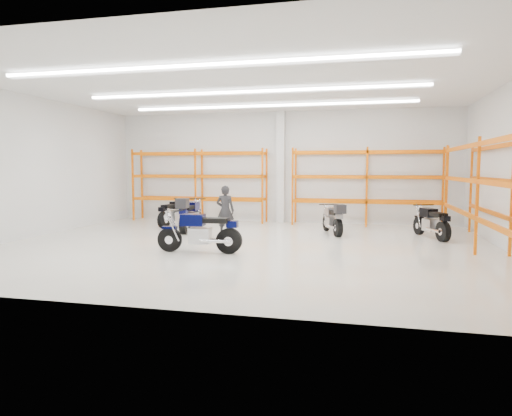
% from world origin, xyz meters
% --- Properties ---
extents(ground, '(14.00, 14.00, 0.00)m').
position_xyz_m(ground, '(0.00, 0.00, 0.00)').
color(ground, beige).
rests_on(ground, ground).
extents(room_shell, '(14.02, 12.02, 4.51)m').
position_xyz_m(room_shell, '(0.00, 0.03, 3.28)').
color(room_shell, silver).
rests_on(room_shell, ground).
extents(motorcycle_main, '(2.28, 0.75, 1.12)m').
position_xyz_m(motorcycle_main, '(-0.77, -1.31, 0.52)').
color(motorcycle_main, black).
rests_on(motorcycle_main, ground).
extents(motorcycle_back_a, '(0.76, 2.10, 1.04)m').
position_xyz_m(motorcycle_back_a, '(-3.74, 3.61, 0.48)').
color(motorcycle_back_a, black).
rests_on(motorcycle_back_a, ground).
extents(motorcycle_back_b, '(0.76, 2.37, 1.22)m').
position_xyz_m(motorcycle_back_b, '(-2.59, 2.35, 0.58)').
color(motorcycle_back_b, black).
rests_on(motorcycle_back_b, ground).
extents(motorcycle_back_c, '(0.99, 2.01, 1.06)m').
position_xyz_m(motorcycle_back_c, '(2.33, 2.80, 0.51)').
color(motorcycle_back_c, black).
rests_on(motorcycle_back_c, ground).
extents(motorcycle_back_d, '(0.97, 2.02, 1.03)m').
position_xyz_m(motorcycle_back_d, '(5.40, 2.63, 0.48)').
color(motorcycle_back_d, black).
rests_on(motorcycle_back_d, ground).
extents(standing_man, '(0.61, 0.41, 1.64)m').
position_xyz_m(standing_man, '(-1.13, 1.81, 0.82)').
color(standing_man, black).
rests_on(standing_man, ground).
extents(structural_column, '(0.32, 0.32, 4.50)m').
position_xyz_m(structural_column, '(0.00, 5.82, 2.25)').
color(structural_column, white).
rests_on(structural_column, ground).
extents(pallet_racking_back_left, '(5.67, 0.87, 3.00)m').
position_xyz_m(pallet_racking_back_left, '(-3.40, 5.48, 1.79)').
color(pallet_racking_back_left, '#D95400').
rests_on(pallet_racking_back_left, ground).
extents(pallet_racking_back_right, '(5.67, 0.87, 3.00)m').
position_xyz_m(pallet_racking_back_right, '(3.40, 5.48, 1.79)').
color(pallet_racking_back_right, '#D95400').
rests_on(pallet_racking_back_right, ground).
extents(pallet_racking_side, '(0.87, 9.07, 3.00)m').
position_xyz_m(pallet_racking_side, '(6.48, 0.00, 1.81)').
color(pallet_racking_side, '#D95400').
rests_on(pallet_racking_side, ground).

